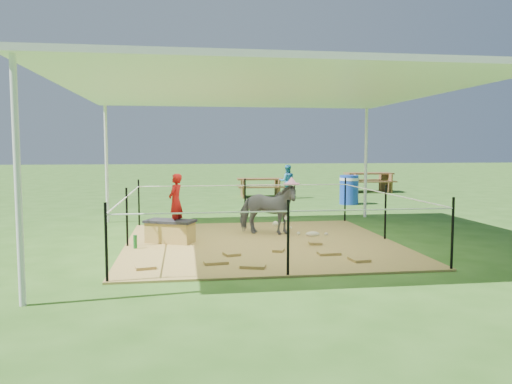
{
  "coord_description": "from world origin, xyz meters",
  "views": [
    {
      "loc": [
        -1.31,
        -8.41,
        1.65
      ],
      "look_at": [
        0.0,
        0.6,
        0.85
      ],
      "focal_mm": 35.0,
      "sensor_mm": 36.0,
      "label": 1
    }
  ],
  "objects": [
    {
      "name": "woman",
      "position": [
        -1.45,
        0.21,
        0.85
      ],
      "size": [
        0.35,
        0.4,
        0.94
      ],
      "primitive_type": "imported",
      "rotation": [
        0.0,
        0.0,
        -1.99
      ],
      "color": "#AB1210",
      "rests_on": "straw_bale"
    },
    {
      "name": "foal",
      "position": [
        0.81,
        -0.41,
        0.24
      ],
      "size": [
        0.79,
        0.46,
        0.43
      ],
      "primitive_type": null,
      "rotation": [
        0.0,
        0.0,
        0.04
      ],
      "color": "#C5B390",
      "rests_on": "hay_patch"
    },
    {
      "name": "rope_fence",
      "position": [
        0.0,
        -0.0,
        0.64
      ],
      "size": [
        4.54,
        4.54,
        1.0
      ],
      "color": "black",
      "rests_on": "ground"
    },
    {
      "name": "distant_person",
      "position": [
        2.08,
        7.73,
        0.56
      ],
      "size": [
        0.55,
        0.44,
        1.11
      ],
      "primitive_type": "imported",
      "rotation": [
        0.0,
        0.0,
        3.12
      ],
      "color": "#348EC3",
      "rests_on": "ground"
    },
    {
      "name": "trash_barrel",
      "position": [
        3.52,
        5.72,
        0.43
      ],
      "size": [
        0.7,
        0.7,
        0.86
      ],
      "primitive_type": "cylinder",
      "rotation": [
        0.0,
        0.0,
        0.33
      ],
      "color": "#183FB8",
      "rests_on": "ground"
    },
    {
      "name": "picnic_table_far",
      "position": [
        5.64,
        9.66,
        0.37
      ],
      "size": [
        1.76,
        1.28,
        0.73
      ],
      "primitive_type": "cube",
      "rotation": [
        0.0,
        0.0,
        -0.01
      ],
      "color": "brown",
      "rests_on": "ground"
    },
    {
      "name": "picnic_table_near",
      "position": [
        1.25,
        8.25,
        0.32
      ],
      "size": [
        1.58,
        1.17,
        0.64
      ],
      "primitive_type": "cube",
      "rotation": [
        0.0,
        0.0,
        -0.04
      ],
      "color": "brown",
      "rests_on": "ground"
    },
    {
      "name": "pony",
      "position": [
        0.24,
        0.77,
        0.51
      ],
      "size": [
        1.25,
        0.9,
        0.96
      ],
      "primitive_type": "imported",
      "rotation": [
        0.0,
        0.0,
        1.19
      ],
      "color": "#4E4E53",
      "rests_on": "hay_patch"
    },
    {
      "name": "canopy_tent",
      "position": [
        0.0,
        0.0,
        2.69
      ],
      "size": [
        6.3,
        6.3,
        2.9
      ],
      "color": "silver",
      "rests_on": "ground"
    },
    {
      "name": "hay_patch",
      "position": [
        0.0,
        0.0,
        0.01
      ],
      "size": [
        4.6,
        4.6,
        0.03
      ],
      "primitive_type": "cube",
      "color": "brown",
      "rests_on": "ground"
    },
    {
      "name": "straw_bale",
      "position": [
        -1.55,
        0.21,
        0.2
      ],
      "size": [
        0.87,
        0.68,
        0.35
      ],
      "primitive_type": "cube",
      "rotation": [
        0.0,
        0.0,
        -0.42
      ],
      "color": "#A1783A",
      "rests_on": "hay_patch"
    },
    {
      "name": "dark_cloth",
      "position": [
        -1.55,
        0.21,
        0.4
      ],
      "size": [
        0.94,
        0.74,
        0.04
      ],
      "primitive_type": "cube",
      "rotation": [
        0.0,
        0.0,
        -0.42
      ],
      "color": "black",
      "rests_on": "straw_bale"
    },
    {
      "name": "pink_hat",
      "position": [
        0.24,
        0.77,
        1.06
      ],
      "size": [
        0.3,
        0.3,
        0.14
      ],
      "primitive_type": "cylinder",
      "color": "pink",
      "rests_on": "pony"
    },
    {
      "name": "green_bottle",
      "position": [
        -2.1,
        -0.24,
        0.14
      ],
      "size": [
        0.08,
        0.08,
        0.22
      ],
      "primitive_type": "cylinder",
      "rotation": [
        0.0,
        0.0,
        -0.42
      ],
      "color": "#166623",
      "rests_on": "hay_patch"
    },
    {
      "name": "ground",
      "position": [
        0.0,
        0.0,
        0.0
      ],
      "size": [
        90.0,
        90.0,
        0.0
      ],
      "primitive_type": "plane",
      "color": "#2D5919",
      "rests_on": "ground"
    }
  ]
}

